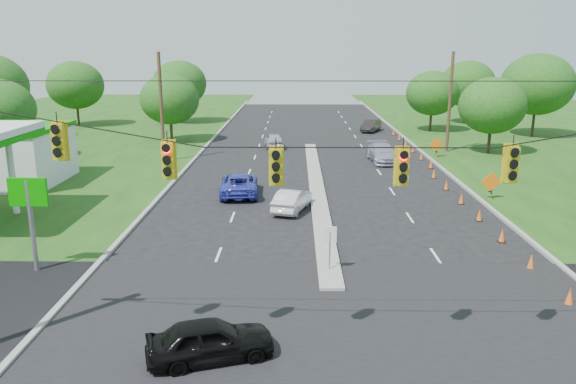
{
  "coord_description": "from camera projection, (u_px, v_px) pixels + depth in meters",
  "views": [
    {
      "loc": [
        -1.47,
        -16.26,
        9.24
      ],
      "look_at": [
        -1.8,
        8.87,
        2.8
      ],
      "focal_mm": 35.0,
      "sensor_mm": 36.0,
      "label": 1
    }
  ],
  "objects": [
    {
      "name": "curb_right",
      "position": [
        433.0,
        162.0,
        46.96
      ],
      "size": [
        0.25,
        110.0,
        0.16
      ],
      "primitive_type": "cube",
      "color": "gray",
      "rests_on": "ground"
    },
    {
      "name": "silver_car_far",
      "position": [
        383.0,
        153.0,
        46.97
      ],
      "size": [
        2.39,
        5.25,
        1.49
      ],
      "primitive_type": "imported",
      "rotation": [
        0.0,
        0.0,
        0.06
      ],
      "color": "#9895AB",
      "rests_on": "ground"
    },
    {
      "name": "tree_4",
      "position": [
        75.0,
        85.0,
        67.52
      ],
      "size": [
        6.72,
        6.72,
        7.84
      ],
      "color": "black",
      "rests_on": "ground"
    },
    {
      "name": "utility_pole_far_right",
      "position": [
        450.0,
        103.0,
        50.65
      ],
      "size": [
        0.28,
        0.28,
        9.0
      ],
      "primitive_type": "cylinder",
      "color": "#422D1C",
      "rests_on": "ground"
    },
    {
      "name": "cone_3",
      "position": [
        479.0,
        215.0,
        30.91
      ],
      "size": [
        0.32,
        0.32,
        0.7
      ],
      "primitive_type": "cone",
      "color": "#DD5C1B",
      "rests_on": "ground"
    },
    {
      "name": "silver_car_oncoming",
      "position": [
        274.0,
        140.0,
        53.78
      ],
      "size": [
        2.15,
        4.26,
        1.39
      ],
      "primitive_type": "imported",
      "rotation": [
        0.0,
        0.0,
        3.27
      ],
      "color": "#B2B5C6",
      "rests_on": "ground"
    },
    {
      "name": "median",
      "position": [
        317.0,
        188.0,
        38.37
      ],
      "size": [
        1.0,
        34.0,
        0.18
      ],
      "primitive_type": "cube",
      "color": "gray",
      "rests_on": "ground"
    },
    {
      "name": "black_sedan",
      "position": [
        210.0,
        340.0,
        17.02
      ],
      "size": [
        4.16,
        2.64,
        1.32
      ],
      "primitive_type": "imported",
      "rotation": [
        0.0,
        0.0,
        1.87
      ],
      "color": "black",
      "rests_on": "ground"
    },
    {
      "name": "cone_1",
      "position": [
        531.0,
        262.0,
        24.13
      ],
      "size": [
        0.32,
        0.32,
        0.7
      ],
      "primitive_type": "cone",
      "color": "#DD5C1B",
      "rests_on": "ground"
    },
    {
      "name": "work_sign_1",
      "position": [
        491.0,
        183.0,
        35.05
      ],
      "size": [
        1.27,
        0.58,
        1.37
      ],
      "color": "black",
      "rests_on": "ground"
    },
    {
      "name": "tree_12",
      "position": [
        432.0,
        93.0,
        63.27
      ],
      "size": [
        5.88,
        5.88,
        6.86
      ],
      "color": "black",
      "rests_on": "ground"
    },
    {
      "name": "work_sign_2",
      "position": [
        437.0,
        145.0,
        48.61
      ],
      "size": [
        1.27,
        0.58,
        1.37
      ],
      "color": "black",
      "rests_on": "ground"
    },
    {
      "name": "tree_5",
      "position": [
        170.0,
        99.0,
        55.87
      ],
      "size": [
        5.88,
        5.88,
        6.86
      ],
      "color": "black",
      "rests_on": "ground"
    },
    {
      "name": "curb_left",
      "position": [
        193.0,
        162.0,
        47.21
      ],
      "size": [
        0.25,
        110.0,
        0.16
      ],
      "primitive_type": "cube",
      "color": "gray",
      "rests_on": "ground"
    },
    {
      "name": "signal_span",
      "position": [
        345.0,
        204.0,
        15.82
      ],
      "size": [
        25.6,
        0.32,
        9.0
      ],
      "color": "#422D1C",
      "rests_on": "ground"
    },
    {
      "name": "tree_10",
      "position": [
        537.0,
        84.0,
        58.96
      ],
      "size": [
        7.56,
        7.56,
        8.82
      ],
      "color": "black",
      "rests_on": "ground"
    },
    {
      "name": "cone_5",
      "position": [
        446.0,
        185.0,
        37.69
      ],
      "size": [
        0.32,
        0.32,
        0.7
      ],
      "primitive_type": "cone",
      "color": "#DD5C1B",
      "rests_on": "ground"
    },
    {
      "name": "white_sedan",
      "position": [
        292.0,
        200.0,
        32.79
      ],
      "size": [
        2.45,
        4.16,
        1.3
      ],
      "primitive_type": "imported",
      "rotation": [
        0.0,
        0.0,
        2.85
      ],
      "color": "silver",
      "rests_on": "ground"
    },
    {
      "name": "cone_4",
      "position": [
        461.0,
        198.0,
        34.3
      ],
      "size": [
        0.32,
        0.32,
        0.7
      ],
      "primitive_type": "cone",
      "color": "#DD5C1B",
      "rests_on": "ground"
    },
    {
      "name": "median_sign",
      "position": [
        330.0,
        240.0,
        23.47
      ],
      "size": [
        0.55,
        0.06,
        2.05
      ],
      "color": "gray",
      "rests_on": "ground"
    },
    {
      "name": "cone_8",
      "position": [
        421.0,
        156.0,
        47.85
      ],
      "size": [
        0.32,
        0.32,
        0.7
      ],
      "primitive_type": "cone",
      "color": "#DD5C1B",
      "rests_on": "ground"
    },
    {
      "name": "dark_car_receding",
      "position": [
        371.0,
        126.0,
        64.16
      ],
      "size": [
        2.93,
        4.41,
        1.38
      ],
      "primitive_type": "imported",
      "rotation": [
        0.0,
        0.0,
        -0.39
      ],
      "color": "black",
      "rests_on": "ground"
    },
    {
      "name": "cone_0",
      "position": [
        570.0,
        296.0,
        20.74
      ],
      "size": [
        0.32,
        0.32,
        0.7
      ],
      "primitive_type": "cone",
      "color": "#DD5C1B",
      "rests_on": "ground"
    },
    {
      "name": "cone_2",
      "position": [
        502.0,
        235.0,
        27.52
      ],
      "size": [
        0.32,
        0.32,
        0.7
      ],
      "primitive_type": "cone",
      "color": "#DD5C1B",
      "rests_on": "ground"
    },
    {
      "name": "blue_pickup",
      "position": [
        239.0,
        184.0,
        36.43
      ],
      "size": [
        2.72,
        5.28,
        1.42
      ],
      "primitive_type": "imported",
      "rotation": [
        0.0,
        0.0,
        3.21
      ],
      "color": "#313AAF",
      "rests_on": "ground"
    },
    {
      "name": "cone_6",
      "position": [
        434.0,
        174.0,
        41.08
      ],
      "size": [
        0.32,
        0.32,
        0.7
      ],
      "primitive_type": "cone",
      "color": "#DD5C1B",
      "rests_on": "ground"
    },
    {
      "name": "cone_7",
      "position": [
        431.0,
        164.0,
        44.46
      ],
      "size": [
        0.32,
        0.32,
        0.7
      ],
      "primitive_type": "cone",
      "color": "#DD5C1B",
      "rests_on": "ground"
    },
    {
      "name": "tree_9",
      "position": [
        492.0,
        106.0,
        49.68
      ],
      "size": [
        5.88,
        5.88,
        6.86
      ],
      "color": "black",
      "rests_on": "ground"
    },
    {
      "name": "cone_12",
      "position": [
        394.0,
        132.0,
        61.41
      ],
      "size": [
        0.32,
        0.32,
        0.7
      ],
      "primitive_type": "cone",
      "color": "#DD5C1B",
      "rests_on": "ground"
    },
    {
      "name": "cone_11",
      "position": [
        399.0,
        137.0,
        58.02
      ],
      "size": [
        0.32,
        0.32,
        0.7
      ],
      "primitive_type": "cone",
      "color": "#DD5C1B",
      "rests_on": "ground"
    },
    {
      "name": "cone_9",
      "position": [
        413.0,
        149.0,
        51.24
      ],
      "size": [
        0.32,
        0.32,
        0.7
      ],
      "primitive_type": "cone",
      "color": "#DD5C1B",
      "rests_on": "ground"
    },
    {
      "name": "ground",
      "position": [
        340.0,
        345.0,
        18.03
      ],
      "size": [
        160.0,
        160.0,
        0.0
      ],
      "primitive_type": "plane",
      "color": "black",
      "rests_on": "ground"
    },
    {
      "name": "cone_10",
      "position": [
        406.0,
        143.0,
        54.63
      ],
      "size": [
        0.32,
        0.32,
        0.7
      ],
      "primitive_type": "cone",
      "color": "#DD5C1B",
      "rests_on": "ground"
    },
    {
      "name": "tree_11",
      "position": [
        468.0,
        84.0,
        69.82
      ],
      "size": [
        6.72,
        6.72,
        7.84
      ],
      "color": "black",
      "rests_on": "ground"
    },
    {
      "name": "tree_6",
      "position": [
        180.0,
        84.0,
        70.27
      ],
      "size": [
        6.72,
        6.72,
        7.84
      ],
      "color": "black",
      "rests_on": "ground"
    },
    {
      "name": "utility_pole_far_left",
      "position": [
        161.0,
        108.0,
        46.12
      ],
      "size": [
        0.28,
        0.28,
        9.0
      ],
      "primitive_type": "cylinder",
      "color": "#422D1C",
      "rests_on": "ground"
    },
    {
      "name": "cross_street",
      "position": [
        340.0,
        345.0,
        18.03
      ],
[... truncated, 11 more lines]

